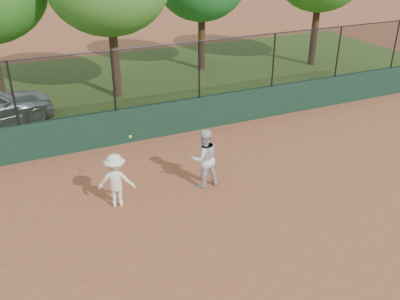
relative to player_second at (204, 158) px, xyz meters
name	(u,v)px	position (x,y,z in m)	size (l,w,h in m)	color
ground	(208,240)	(-0.98, -2.33, -0.85)	(80.00, 80.00, 0.00)	#964E30
back_wall	(132,125)	(-0.98, 3.67, -0.25)	(26.00, 0.20, 1.20)	#183424
grass_strip	(95,89)	(-0.98, 9.67, -0.85)	(36.00, 12.00, 0.01)	#304C17
player_second	(204,158)	(0.00, 0.00, 0.00)	(0.83, 0.65, 1.71)	silver
player_main	(116,181)	(-2.49, 0.00, -0.11)	(1.09, 0.87, 2.03)	#EBEDC9
fence_assembly	(128,78)	(-1.01, 3.67, 1.38)	(26.00, 0.06, 2.00)	black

